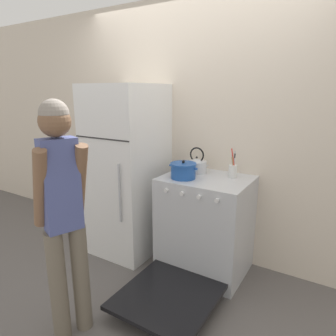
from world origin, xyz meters
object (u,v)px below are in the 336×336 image
Objects in this scene: refrigerator at (127,171)px; dutch_oven_pot at (183,171)px; utensil_jar at (233,170)px; tea_kettle at (197,165)px; person at (63,210)px; stove_range at (203,226)px.

dutch_oven_pot is at bearing -6.19° from refrigerator.
utensil_jar is at bearing 34.31° from dutch_oven_pot.
person is (-0.30, -1.33, -0.06)m from tea_kettle.
dutch_oven_pot is 0.17× the size of person.
person is at bearing -104.70° from dutch_oven_pot.
dutch_oven_pot is 0.45m from utensil_jar.
refrigerator is 6.32× the size of dutch_oven_pot.
dutch_oven_pot is at bearing -93.15° from tea_kettle.
utensil_jar is at bearing 1.11° from tea_kettle.
stove_range is 0.59m from utensil_jar.
refrigerator reaches higher than person.
dutch_oven_pot is at bearing -154.49° from stove_range.
refrigerator reaches higher than stove_range.
utensil_jar reaches higher than stove_range.
stove_range is at bearing -0.63° from person.
refrigerator is 1.29× the size of stove_range.
dutch_oven_pot is (0.70, -0.08, 0.12)m from refrigerator.
utensil_jar is (0.37, 0.25, -0.00)m from dutch_oven_pot.
person is at bearing -102.64° from tea_kettle.
utensil_jar is (0.19, 0.17, 0.53)m from stove_range.
refrigerator is 7.15× the size of tea_kettle.
utensil_jar reaches higher than dutch_oven_pot.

